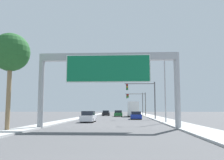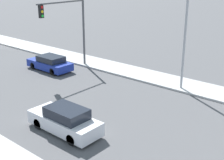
{
  "view_description": "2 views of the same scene",
  "coord_description": "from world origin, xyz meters",
  "px_view_note": "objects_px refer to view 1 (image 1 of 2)",
  "views": [
    {
      "loc": [
        1.56,
        -5.44,
        1.85
      ],
      "look_at": [
        0.0,
        24.94,
        5.36
      ],
      "focal_mm": 40.0,
      "sensor_mm": 36.0,
      "label": 1
    },
    {
      "loc": [
        -13.92,
        16.89,
        8.75
      ],
      "look_at": [
        -0.03,
        28.71,
        2.35
      ],
      "focal_mm": 50.0,
      "sensor_mm": 36.0,
      "label": 2
    }
  ],
  "objects_px": {
    "car_mid_center": "(118,114)",
    "traffic_light_near_intersection": "(145,94)",
    "street_lamp_right": "(163,82)",
    "traffic_light_far_intersection": "(138,100)",
    "palm_tree_foreground": "(11,53)",
    "car_far_center": "(106,113)",
    "sign_gantry": "(108,70)",
    "truck_box_primary": "(133,109)",
    "car_far_right": "(136,116)",
    "traffic_light_mid_block": "(139,100)",
    "car_near_center": "(88,117)"
  },
  "relations": [
    {
      "from": "car_mid_center",
      "to": "car_near_center",
      "type": "bearing_deg",
      "value": -97.83
    },
    {
      "from": "truck_box_primary",
      "to": "traffic_light_near_intersection",
      "type": "xyz_separation_m",
      "value": [
        1.58,
        -16.44,
        2.69
      ]
    },
    {
      "from": "traffic_light_mid_block",
      "to": "truck_box_primary",
      "type": "bearing_deg",
      "value": -113.62
    },
    {
      "from": "car_near_center",
      "to": "street_lamp_right",
      "type": "height_order",
      "value": "street_lamp_right"
    },
    {
      "from": "sign_gantry",
      "to": "palm_tree_foreground",
      "type": "bearing_deg",
      "value": -157.84
    },
    {
      "from": "sign_gantry",
      "to": "traffic_light_near_intersection",
      "type": "height_order",
      "value": "sign_gantry"
    },
    {
      "from": "car_mid_center",
      "to": "car_far_right",
      "type": "bearing_deg",
      "value": -77.23
    },
    {
      "from": "truck_box_primary",
      "to": "car_far_center",
      "type": "bearing_deg",
      "value": 132.4
    },
    {
      "from": "car_far_center",
      "to": "traffic_light_far_intersection",
      "type": "bearing_deg",
      "value": 33.79
    },
    {
      "from": "truck_box_primary",
      "to": "palm_tree_foreground",
      "type": "bearing_deg",
      "value": -106.13
    },
    {
      "from": "car_far_right",
      "to": "truck_box_primary",
      "type": "height_order",
      "value": "truck_box_primary"
    },
    {
      "from": "traffic_light_far_intersection",
      "to": "traffic_light_near_intersection",
      "type": "bearing_deg",
      "value": -90.43
    },
    {
      "from": "sign_gantry",
      "to": "traffic_light_near_intersection",
      "type": "xyz_separation_m",
      "value": [
        5.08,
        20.11,
        -1.03
      ]
    },
    {
      "from": "car_far_right",
      "to": "traffic_light_mid_block",
      "type": "relative_size",
      "value": 0.77
    },
    {
      "from": "traffic_light_mid_block",
      "to": "traffic_light_far_intersection",
      "type": "distance_m",
      "value": 10.01
    },
    {
      "from": "car_far_center",
      "to": "traffic_light_mid_block",
      "type": "relative_size",
      "value": 0.79
    },
    {
      "from": "traffic_light_near_intersection",
      "to": "palm_tree_foreground",
      "type": "xyz_separation_m",
      "value": [
        -13.09,
        -23.37,
        2.06
      ]
    },
    {
      "from": "car_mid_center",
      "to": "traffic_light_near_intersection",
      "type": "relative_size",
      "value": 0.74
    },
    {
      "from": "car_mid_center",
      "to": "traffic_light_mid_block",
      "type": "relative_size",
      "value": 0.81
    },
    {
      "from": "car_near_center",
      "to": "car_far_right",
      "type": "bearing_deg",
      "value": 55.01
    },
    {
      "from": "car_mid_center",
      "to": "palm_tree_foreground",
      "type": "xyz_separation_m",
      "value": [
        -8.01,
        -40.08,
        5.8
      ]
    },
    {
      "from": "car_mid_center",
      "to": "traffic_light_mid_block",
      "type": "bearing_deg",
      "value": 33.09
    },
    {
      "from": "car_far_right",
      "to": "truck_box_primary",
      "type": "xyz_separation_m",
      "value": [
        0.0,
        15.17,
        1.1
      ]
    },
    {
      "from": "traffic_light_mid_block",
      "to": "car_far_center",
      "type": "bearing_deg",
      "value": 154.38
    },
    {
      "from": "traffic_light_mid_block",
      "to": "traffic_light_far_intersection",
      "type": "height_order",
      "value": "traffic_light_far_intersection"
    },
    {
      "from": "truck_box_primary",
      "to": "car_mid_center",
      "type": "bearing_deg",
      "value": 175.65
    },
    {
      "from": "sign_gantry",
      "to": "traffic_light_far_intersection",
      "type": "bearing_deg",
      "value": 83.95
    },
    {
      "from": "traffic_light_far_intersection",
      "to": "palm_tree_foreground",
      "type": "height_order",
      "value": "palm_tree_foreground"
    },
    {
      "from": "sign_gantry",
      "to": "car_far_center",
      "type": "relative_size",
      "value": 2.89
    },
    {
      "from": "car_mid_center",
      "to": "palm_tree_foreground",
      "type": "height_order",
      "value": "palm_tree_foreground"
    },
    {
      "from": "car_far_center",
      "to": "street_lamp_right",
      "type": "relative_size",
      "value": 0.5
    },
    {
      "from": "car_mid_center",
      "to": "traffic_light_mid_block",
      "type": "height_order",
      "value": "traffic_light_mid_block"
    },
    {
      "from": "traffic_light_mid_block",
      "to": "street_lamp_right",
      "type": "height_order",
      "value": "street_lamp_right"
    },
    {
      "from": "car_mid_center",
      "to": "street_lamp_right",
      "type": "distance_m",
      "value": 28.38
    },
    {
      "from": "traffic_light_mid_block",
      "to": "street_lamp_right",
      "type": "bearing_deg",
      "value": -87.15
    },
    {
      "from": "street_lamp_right",
      "to": "car_mid_center",
      "type": "bearing_deg",
      "value": 103.59
    },
    {
      "from": "car_mid_center",
      "to": "truck_box_primary",
      "type": "distance_m",
      "value": 3.67
    },
    {
      "from": "car_far_center",
      "to": "traffic_light_mid_block",
      "type": "xyz_separation_m",
      "value": [
        8.56,
        -4.1,
        3.39
      ]
    },
    {
      "from": "traffic_light_far_intersection",
      "to": "car_mid_center",
      "type": "bearing_deg",
      "value": -111.77
    },
    {
      "from": "car_mid_center",
      "to": "traffic_light_mid_block",
      "type": "distance_m",
      "value": 6.9
    },
    {
      "from": "traffic_light_far_intersection",
      "to": "palm_tree_foreground",
      "type": "distance_m",
      "value": 55.05
    },
    {
      "from": "traffic_light_mid_block",
      "to": "palm_tree_foreground",
      "type": "height_order",
      "value": "palm_tree_foreground"
    },
    {
      "from": "car_far_center",
      "to": "street_lamp_right",
      "type": "xyz_separation_m",
      "value": [
        10.08,
        -34.6,
        4.75
      ]
    },
    {
      "from": "traffic_light_near_intersection",
      "to": "street_lamp_right",
      "type": "height_order",
      "value": "street_lamp_right"
    },
    {
      "from": "car_mid_center",
      "to": "car_near_center",
      "type": "distance_m",
      "value": 25.68
    },
    {
      "from": "car_mid_center",
      "to": "traffic_light_far_intersection",
      "type": "relative_size",
      "value": 0.73
    },
    {
      "from": "palm_tree_foreground",
      "to": "traffic_light_far_intersection",
      "type": "bearing_deg",
      "value": 75.98
    },
    {
      "from": "sign_gantry",
      "to": "car_far_center",
      "type": "height_order",
      "value": "sign_gantry"
    },
    {
      "from": "street_lamp_right",
      "to": "car_far_center",
      "type": "bearing_deg",
      "value": 106.24
    },
    {
      "from": "car_near_center",
      "to": "street_lamp_right",
      "type": "distance_m",
      "value": 11.25
    }
  ]
}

